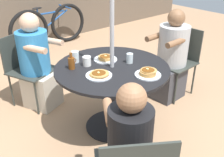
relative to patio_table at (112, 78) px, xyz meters
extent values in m
plane|color=tan|center=(0.00, 0.00, -0.61)|extent=(12.00, 12.00, 0.00)
cube|color=brown|center=(0.00, 3.17, 0.24)|extent=(10.00, 0.06, 1.69)
cylinder|color=black|center=(0.00, 0.00, -0.60)|extent=(0.59, 0.59, 0.01)
cylinder|color=black|center=(0.00, 0.00, -0.25)|extent=(0.08, 0.08, 0.72)
cylinder|color=black|center=(0.00, 0.00, 0.12)|extent=(1.17, 1.17, 0.03)
cylinder|color=#ADADB2|center=(0.00, 0.00, 0.46)|extent=(0.04, 0.04, 2.15)
cylinder|color=black|center=(-0.58, -0.87, 0.07)|extent=(0.30, 0.30, 0.47)
sphere|color=#A3704C|center=(-0.58, -0.87, 0.40)|extent=(0.19, 0.19, 0.19)
cylinder|color=#A3704C|center=(-0.58, -0.66, 0.19)|extent=(0.22, 0.28, 0.07)
cylinder|color=#A3704C|center=(-0.38, -0.80, 0.19)|extent=(0.22, 0.28, 0.07)
cylinder|color=#333833|center=(0.91, -0.16, -0.39)|extent=(0.02, 0.02, 0.45)
cylinder|color=#333833|center=(0.89, 0.24, -0.39)|extent=(0.02, 0.02, 0.45)
cylinder|color=#333833|center=(1.32, -0.15, -0.39)|extent=(0.02, 0.02, 0.45)
cylinder|color=#333833|center=(1.30, 0.26, -0.39)|extent=(0.02, 0.02, 0.45)
cube|color=#333833|center=(1.11, 0.05, -0.15)|extent=(0.50, 0.50, 0.02)
cube|color=#333833|center=(1.34, 0.06, 0.07)|extent=(0.04, 0.45, 0.42)
cube|color=#3D3D42|center=(0.99, 0.04, -0.39)|extent=(0.41, 0.38, 0.45)
cylinder|color=#B2B2B2|center=(1.05, 0.05, 0.10)|extent=(0.38, 0.38, 0.52)
sphere|color=brown|center=(1.05, 0.05, 0.46)|extent=(0.21, 0.21, 0.21)
cylinder|color=brown|center=(0.86, -0.12, 0.23)|extent=(0.31, 0.08, 0.07)
cylinder|color=brown|center=(0.85, 0.19, 0.23)|extent=(0.31, 0.08, 0.07)
cylinder|color=#333833|center=(-0.16, 0.91, -0.39)|extent=(0.02, 0.02, 0.45)
cylinder|color=#333833|center=(-0.54, 0.76, -0.39)|extent=(0.02, 0.02, 0.45)
cylinder|color=#333833|center=(-0.32, 1.29, -0.39)|extent=(0.02, 0.02, 0.45)
cylinder|color=#333833|center=(-0.69, 1.13, -0.39)|extent=(0.02, 0.02, 0.45)
cube|color=#333833|center=(-0.43, 1.02, -0.15)|extent=(0.63, 0.63, 0.02)
cube|color=#333833|center=(-0.52, 1.23, 0.07)|extent=(0.43, 0.19, 0.42)
cube|color=beige|center=(-0.38, 0.92, -0.39)|extent=(0.47, 0.49, 0.45)
cylinder|color=teal|center=(-0.40, 0.97, 0.10)|extent=(0.36, 0.36, 0.52)
sphere|color=#DBA884|center=(-0.40, 0.97, 0.46)|extent=(0.22, 0.22, 0.22)
cylinder|color=#DBA884|center=(-0.20, 0.86, 0.22)|extent=(0.18, 0.29, 0.07)
cylinder|color=#DBA884|center=(-0.47, 0.74, 0.22)|extent=(0.18, 0.29, 0.07)
cylinder|color=white|center=(0.06, 0.18, 0.14)|extent=(0.25, 0.25, 0.01)
cylinder|color=#BC8947|center=(0.06, 0.18, 0.15)|extent=(0.15, 0.15, 0.01)
cylinder|color=#BC8947|center=(0.06, 0.18, 0.16)|extent=(0.15, 0.15, 0.01)
cylinder|color=#BC8947|center=(0.06, 0.18, 0.17)|extent=(0.16, 0.16, 0.01)
ellipsoid|color=brown|center=(0.06, 0.18, 0.18)|extent=(0.13, 0.12, 0.00)
cube|color=#F4E084|center=(0.06, 0.18, 0.18)|extent=(0.03, 0.03, 0.01)
cylinder|color=white|center=(-0.23, -0.08, 0.14)|extent=(0.25, 0.25, 0.01)
cylinder|color=#BC8947|center=(-0.23, -0.08, 0.15)|extent=(0.17, 0.17, 0.01)
cylinder|color=#BC8947|center=(-0.23, -0.09, 0.16)|extent=(0.18, 0.18, 0.01)
ellipsoid|color=brown|center=(-0.23, -0.08, 0.17)|extent=(0.14, 0.13, 0.00)
cube|color=#F4E084|center=(-0.24, -0.09, 0.17)|extent=(0.03, 0.03, 0.01)
cylinder|color=white|center=(0.13, -0.37, 0.14)|extent=(0.25, 0.25, 0.01)
cylinder|color=#BC8947|center=(0.13, -0.37, 0.15)|extent=(0.16, 0.16, 0.01)
cylinder|color=#BC8947|center=(0.13, -0.37, 0.16)|extent=(0.15, 0.15, 0.01)
cylinder|color=#BC8947|center=(0.13, -0.37, 0.17)|extent=(0.15, 0.15, 0.01)
cylinder|color=#BC8947|center=(0.14, -0.37, 0.18)|extent=(0.15, 0.15, 0.01)
ellipsoid|color=brown|center=(0.13, -0.37, 0.19)|extent=(0.13, 0.12, 0.00)
cube|color=#F4E084|center=(0.13, -0.36, 0.20)|extent=(0.02, 0.02, 0.01)
cylinder|color=brown|center=(-0.34, 0.22, 0.19)|extent=(0.06, 0.06, 0.12)
cylinder|color=brown|center=(-0.34, 0.22, 0.28)|extent=(0.03, 0.03, 0.05)
torus|color=brown|center=(-0.31, 0.22, 0.21)|extent=(0.06, 0.01, 0.06)
cylinder|color=white|center=(-0.18, 0.19, 0.18)|extent=(0.08, 0.08, 0.09)
cylinder|color=white|center=(-0.18, 0.19, 0.23)|extent=(0.09, 0.09, 0.01)
cylinder|color=silver|center=(-0.22, 0.34, 0.19)|extent=(0.08, 0.08, 0.12)
cylinder|color=silver|center=(0.21, -0.04, 0.18)|extent=(0.07, 0.07, 0.10)
torus|color=black|center=(0.34, 2.84, -0.22)|extent=(0.79, 0.08, 0.79)
torus|color=black|center=(1.19, 2.85, -0.22)|extent=(0.79, 0.08, 0.79)
cylinder|color=#1E4C93|center=(0.76, 2.85, 0.05)|extent=(0.70, 0.04, 0.03)
cylinder|color=#1E4C93|center=(0.94, 2.85, -0.08)|extent=(0.53, 0.04, 0.30)
cylinder|color=#1E4C93|center=(0.55, 2.84, 0.10)|extent=(0.03, 0.03, 0.11)
ellipsoid|color=black|center=(0.55, 2.84, 0.17)|extent=(0.20, 0.07, 0.04)
cylinder|color=#1E4C93|center=(1.15, 2.85, 0.12)|extent=(0.03, 0.44, 0.03)
camera|label=1|loc=(-1.55, -1.85, 1.24)|focal=42.00mm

